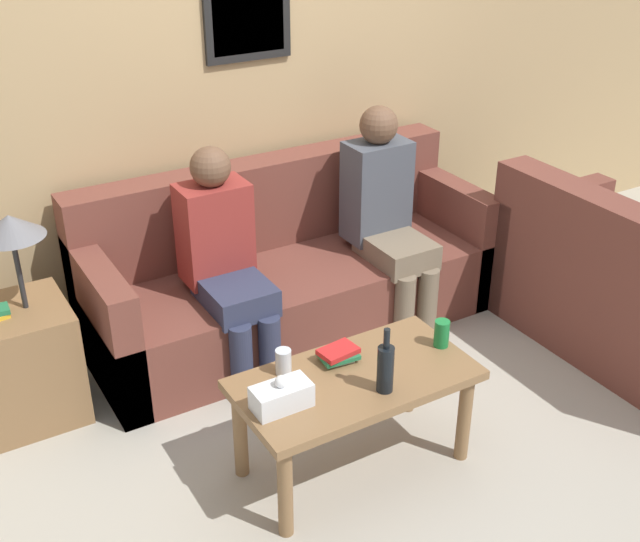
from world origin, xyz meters
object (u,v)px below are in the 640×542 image
person_right (386,212)px  wine_bottle (385,367)px  couch_side (638,301)px  coffee_table (355,390)px  person_left (225,257)px  drinking_glass (283,362)px  couch_main (288,274)px

person_right → wine_bottle: bearing=-124.8°
couch_side → coffee_table: size_ratio=1.53×
person_left → wine_bottle: bearing=-81.3°
drinking_glass → couch_side: bearing=-4.8°
person_right → drinking_glass: bearing=-142.6°
wine_bottle → drinking_glass: wine_bottle is taller
couch_side → wine_bottle: (-1.69, -0.14, 0.27)m
couch_main → coffee_table: (-0.33, -1.18, 0.09)m
person_left → person_right: 0.96m
person_left → person_right: bearing=0.0°
couch_side → drinking_glass: 2.00m
couch_side → couch_main: bearing=50.1°
couch_main → person_left: (-0.45, -0.19, 0.30)m
drinking_glass → person_left: (0.12, 0.82, 0.09)m
coffee_table → person_right: size_ratio=0.83×
wine_bottle → person_right: person_right is taller
couch_main → drinking_glass: couch_main is taller
couch_side → person_left: 2.13m
couch_main → coffee_table: size_ratio=2.24×
coffee_table → drinking_glass: drinking_glass is taller
couch_side → drinking_glass: (-1.98, 0.17, 0.21)m
couch_main → person_right: (0.51, -0.19, 0.33)m
couch_side → coffee_table: 1.74m
coffee_table → wine_bottle: size_ratio=3.50×
couch_main → coffee_table: 1.22m
coffee_table → wine_bottle: wine_bottle is taller
couch_main → wine_bottle: size_ratio=7.82×
couch_side → person_left: (-1.86, 0.99, 0.30)m
couch_main → person_left: bearing=-157.3°
couch_side → person_right: (-0.90, 0.99, 0.33)m
wine_bottle → drinking_glass: bearing=133.4°
wine_bottle → drinking_glass: 0.43m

